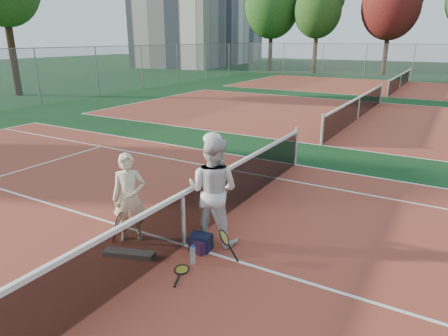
% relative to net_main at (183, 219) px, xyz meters
% --- Properties ---
extents(ground, '(130.00, 130.00, 0.00)m').
position_rel_net_main_xyz_m(ground, '(0.00, 0.00, -0.51)').
color(ground, black).
rests_on(ground, ground).
extents(court_main, '(23.77, 10.97, 0.01)m').
position_rel_net_main_xyz_m(court_main, '(0.00, 0.00, -0.51)').
color(court_main, brown).
rests_on(court_main, ground).
extents(court_far_a, '(23.77, 10.97, 0.01)m').
position_rel_net_main_xyz_m(court_far_a, '(0.00, 13.50, -0.51)').
color(court_far_a, brown).
rests_on(court_far_a, ground).
extents(court_far_b, '(23.77, 10.97, 0.01)m').
position_rel_net_main_xyz_m(court_far_b, '(0.00, 27.00, -0.51)').
color(court_far_b, brown).
rests_on(court_far_b, ground).
extents(net_main, '(0.10, 10.98, 1.02)m').
position_rel_net_main_xyz_m(net_main, '(0.00, 0.00, 0.00)').
color(net_main, black).
rests_on(net_main, ground).
extents(net_far_a, '(0.10, 10.98, 1.02)m').
position_rel_net_main_xyz_m(net_far_a, '(0.00, 13.50, 0.00)').
color(net_far_a, black).
rests_on(net_far_a, ground).
extents(net_far_b, '(0.10, 10.98, 1.02)m').
position_rel_net_main_xyz_m(net_far_b, '(0.00, 27.00, 0.00)').
color(net_far_b, black).
rests_on(net_far_b, ground).
extents(fence_back, '(32.00, 0.06, 3.00)m').
position_rel_net_main_xyz_m(fence_back, '(0.00, 34.00, 0.99)').
color(fence_back, slate).
rests_on(fence_back, ground).
extents(fence_left, '(0.06, 54.50, 3.00)m').
position_rel_net_main_xyz_m(fence_left, '(-16.00, 6.75, 0.99)').
color(fence_left, slate).
rests_on(fence_left, ground).
extents(apartment_block, '(12.96, 23.18, 15.00)m').
position_rel_net_main_xyz_m(apartment_block, '(-28.00, 44.00, 6.99)').
color(apartment_block, beige).
rests_on(apartment_block, ground).
extents(player_a, '(0.70, 0.67, 1.62)m').
position_rel_net_main_xyz_m(player_a, '(-0.97, -0.27, 0.30)').
color(player_a, beige).
rests_on(player_a, ground).
extents(player_b, '(1.03, 0.86, 1.94)m').
position_rel_net_main_xyz_m(player_b, '(0.35, 0.42, 0.46)').
color(player_b, silver).
rests_on(player_b, ground).
extents(racket_red, '(0.29, 0.33, 0.58)m').
position_rel_net_main_xyz_m(racket_red, '(-1.05, -0.51, -0.22)').
color(racket_red, maroon).
rests_on(racket_red, ground).
extents(racket_black_held, '(0.39, 0.34, 0.53)m').
position_rel_net_main_xyz_m(racket_black_held, '(0.86, -0.06, -0.24)').
color(racket_black_held, black).
rests_on(racket_black_held, ground).
extents(racket_spare, '(0.48, 0.66, 0.03)m').
position_rel_net_main_xyz_m(racket_spare, '(0.44, -0.68, -0.49)').
color(racket_spare, black).
rests_on(racket_spare, ground).
extents(sports_bag_navy, '(0.40, 0.30, 0.29)m').
position_rel_net_main_xyz_m(sports_bag_navy, '(0.34, 0.03, -0.37)').
color(sports_bag_navy, black).
rests_on(sports_bag_navy, ground).
extents(sports_bag_purple, '(0.34, 0.29, 0.23)m').
position_rel_net_main_xyz_m(sports_bag_purple, '(0.37, -0.04, -0.40)').
color(sports_bag_purple, '#28102D').
rests_on(sports_bag_purple, ground).
extents(net_cover_canvas, '(0.89, 0.48, 0.09)m').
position_rel_net_main_xyz_m(net_cover_canvas, '(-0.59, -0.77, -0.46)').
color(net_cover_canvas, slate).
rests_on(net_cover_canvas, ground).
extents(water_bottle, '(0.09, 0.09, 0.30)m').
position_rel_net_main_xyz_m(water_bottle, '(0.48, -0.43, -0.36)').
color(water_bottle, silver).
rests_on(water_bottle, ground).
extents(tree_back_0, '(5.92, 5.92, 10.18)m').
position_rel_net_main_xyz_m(tree_back_0, '(-14.95, 37.23, 6.25)').
color(tree_back_0, '#382314').
rests_on(tree_back_0, ground).
extents(tree_back_1, '(4.72, 4.72, 8.85)m').
position_rel_net_main_xyz_m(tree_back_1, '(-9.74, 36.86, 5.59)').
color(tree_back_1, '#382314').
rests_on(tree_back_1, ground).
extents(tree_back_maroon, '(5.42, 5.42, 9.47)m').
position_rel_net_main_xyz_m(tree_back_maroon, '(-2.99, 37.91, 5.83)').
color(tree_back_maroon, '#382314').
rests_on(tree_back_maroon, ground).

